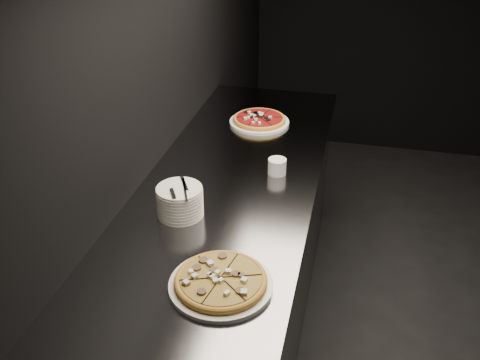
% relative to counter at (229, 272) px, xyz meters
% --- Properties ---
extents(wall_left, '(0.02, 5.00, 2.80)m').
position_rel_counter_xyz_m(wall_left, '(-0.37, 0.00, 0.94)').
color(wall_left, black).
rests_on(wall_left, floor).
extents(counter, '(0.74, 2.44, 0.92)m').
position_rel_counter_xyz_m(counter, '(0.00, 0.00, 0.00)').
color(counter, slate).
rests_on(counter, floor).
extents(pizza_mushroom, '(0.38, 0.38, 0.04)m').
position_rel_counter_xyz_m(pizza_mushroom, '(0.14, -0.61, 0.48)').
color(pizza_mushroom, white).
rests_on(pizza_mushroom, counter).
extents(pizza_tomato, '(0.34, 0.34, 0.04)m').
position_rel_counter_xyz_m(pizza_tomato, '(-0.00, 0.69, 0.48)').
color(pizza_tomato, white).
rests_on(pizza_tomato, counter).
extents(plate_stack, '(0.18, 0.18, 0.12)m').
position_rel_counter_xyz_m(plate_stack, '(-0.13, -0.24, 0.52)').
color(plate_stack, white).
rests_on(plate_stack, counter).
extents(cutlery, '(0.08, 0.19, 0.01)m').
position_rel_counter_xyz_m(cutlery, '(-0.12, -0.25, 0.58)').
color(cutlery, silver).
rests_on(cutlery, plate_stack).
extents(ramekin, '(0.08, 0.08, 0.07)m').
position_rel_counter_xyz_m(ramekin, '(0.18, 0.17, 0.50)').
color(ramekin, white).
rests_on(ramekin, counter).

